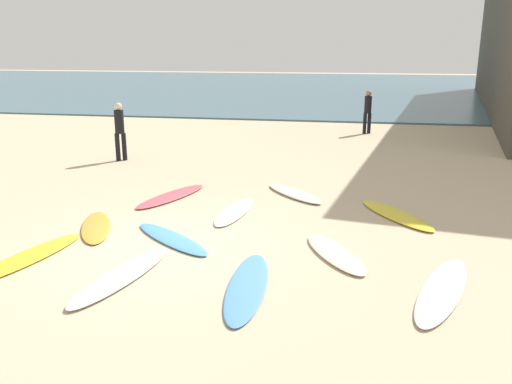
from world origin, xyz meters
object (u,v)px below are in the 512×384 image
(surfboard_1, at_px, (172,238))
(beachgoer_mid, at_px, (368,110))
(surfboard_0, at_px, (396,215))
(surfboard_8, at_px, (27,258))
(surfboard_10, at_px, (442,290))
(beachgoer_near, at_px, (120,128))
(surfboard_5, at_px, (294,193))
(surfboard_2, at_px, (235,211))
(surfboard_9, at_px, (247,286))
(surfboard_6, at_px, (96,227))
(surfboard_3, at_px, (122,276))
(surfboard_4, at_px, (335,253))
(surfboard_7, at_px, (171,196))

(surfboard_1, height_order, beachgoer_mid, beachgoer_mid)
(surfboard_0, bearing_deg, surfboard_8, -4.21)
(surfboard_10, height_order, beachgoer_near, beachgoer_near)
(surfboard_5, distance_m, surfboard_10, 5.38)
(surfboard_2, relative_size, surfboard_9, 0.86)
(surfboard_8, distance_m, surfboard_10, 6.65)
(surfboard_6, distance_m, surfboard_8, 1.68)
(surfboard_9, height_order, beachgoer_near, beachgoer_near)
(surfboard_1, distance_m, surfboard_10, 4.74)
(surfboard_3, height_order, surfboard_5, surfboard_5)
(surfboard_5, height_order, surfboard_6, surfboard_5)
(surfboard_6, relative_size, surfboard_10, 0.77)
(surfboard_1, bearing_deg, beachgoer_mid, -157.18)
(surfboard_4, xyz_separation_m, beachgoer_near, (-6.81, 6.47, 0.96))
(surfboard_4, height_order, surfboard_5, surfboard_5)
(surfboard_6, bearing_deg, beachgoer_mid, 41.98)
(surfboard_0, xyz_separation_m, surfboard_2, (-3.37, -0.37, -0.00))
(surfboard_2, relative_size, surfboard_5, 1.04)
(surfboard_6, bearing_deg, surfboard_1, -36.28)
(surfboard_2, relative_size, surfboard_7, 0.89)
(surfboard_9, xyz_separation_m, beachgoer_near, (-5.59, 7.95, 0.96))
(surfboard_0, xyz_separation_m, beachgoer_near, (-7.98, 4.11, 0.96))
(surfboard_2, distance_m, surfboard_4, 2.97)
(surfboard_10, bearing_deg, surfboard_7, -16.46)
(surfboard_2, distance_m, surfboard_3, 3.63)
(surfboard_6, bearing_deg, surfboard_7, 47.75)
(surfboard_0, bearing_deg, surfboard_3, 8.32)
(surfboard_6, distance_m, surfboard_9, 3.96)
(surfboard_6, relative_size, surfboard_9, 0.80)
(surfboard_2, distance_m, surfboard_8, 4.21)
(surfboard_7, bearing_deg, surfboard_3, -60.47)
(beachgoer_mid, bearing_deg, surfboard_1, -134.06)
(beachgoer_near, bearing_deg, surfboard_7, -86.30)
(surfboard_0, bearing_deg, beachgoer_mid, -120.84)
(surfboard_5, relative_size, surfboard_8, 0.82)
(surfboard_9, xyz_separation_m, beachgoer_mid, (1.94, 14.52, 0.93))
(surfboard_1, height_order, surfboard_10, surfboard_10)
(surfboard_2, distance_m, surfboard_6, 2.85)
(beachgoer_mid, bearing_deg, surfboard_5, -128.90)
(surfboard_9, bearing_deg, surfboard_1, -47.29)
(beachgoer_near, bearing_deg, surfboard_8, -111.86)
(surfboard_3, height_order, surfboard_6, surfboard_3)
(beachgoer_mid, bearing_deg, surfboard_4, -121.14)
(surfboard_8, height_order, surfboard_10, surfboard_10)
(surfboard_10, bearing_deg, surfboard_0, -64.02)
(surfboard_2, height_order, surfboard_4, surfboard_4)
(surfboard_9, bearing_deg, surfboard_5, -95.14)
(surfboard_2, relative_size, beachgoer_near, 1.17)
(surfboard_4, bearing_deg, surfboard_3, -3.18)
(surfboard_2, bearing_deg, surfboard_5, 60.51)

